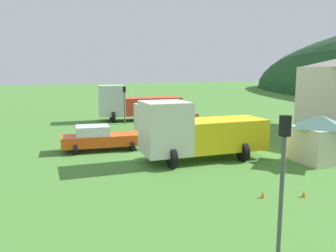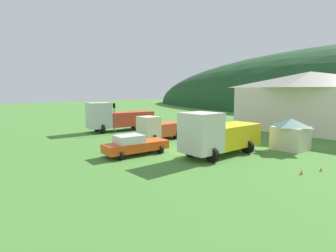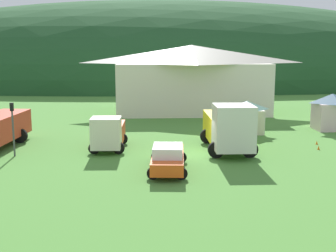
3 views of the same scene
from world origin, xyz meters
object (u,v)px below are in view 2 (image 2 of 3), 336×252
(flatbed_truck_yellow, at_px, (217,134))
(service_pickup_orange, at_px, (134,145))
(play_shed_cream, at_px, (291,134))
(traffic_cone_near_pickup, at_px, (321,171))
(tow_truck_silver, at_px, (116,117))
(depot_building, at_px, (309,101))
(light_truck_cream, at_px, (158,128))
(traffic_cone_mid_row, at_px, (301,174))
(traffic_light_west, at_px, (114,115))

(flatbed_truck_yellow, height_order, service_pickup_orange, flatbed_truck_yellow)
(play_shed_cream, relative_size, traffic_cone_near_pickup, 5.13)
(play_shed_cream, xyz_separation_m, tow_truck_silver, (-19.54, -5.92, 0.33))
(depot_building, xyz_separation_m, service_pickup_orange, (-3.71, -23.29, -2.99))
(light_truck_cream, xyz_separation_m, flatbed_truck_yellow, (8.47, -0.85, 0.50))
(depot_building, bearing_deg, traffic_cone_near_pickup, -64.68)
(tow_truck_silver, distance_m, flatbed_truck_yellow, 16.78)
(service_pickup_orange, relative_size, traffic_cone_near_pickup, 10.06)
(play_shed_cream, distance_m, flatbed_truck_yellow, 7.16)
(depot_building, distance_m, traffic_cone_near_pickup, 18.79)
(play_shed_cream, height_order, traffic_cone_mid_row, play_shed_cream)
(play_shed_cream, distance_m, traffic_light_west, 18.95)
(play_shed_cream, bearing_deg, depot_building, 106.58)
(tow_truck_silver, relative_size, light_truck_cream, 1.73)
(play_shed_cream, bearing_deg, service_pickup_orange, -122.34)
(traffic_light_west, bearing_deg, service_pickup_orange, -21.57)
(tow_truck_silver, distance_m, light_truck_cream, 8.31)
(traffic_cone_near_pickup, bearing_deg, play_shed_cream, 132.28)
(service_pickup_orange, relative_size, traffic_cone_mid_row, 9.10)
(depot_building, distance_m, traffic_cone_mid_row, 20.10)
(depot_building, distance_m, light_truck_cream, 19.40)
(traffic_cone_near_pickup, bearing_deg, tow_truck_silver, -177.25)
(traffic_cone_near_pickup, bearing_deg, traffic_cone_mid_row, -107.13)
(depot_building, relative_size, traffic_cone_mid_row, 29.48)
(flatbed_truck_yellow, xyz_separation_m, traffic_cone_near_pickup, (7.11, 1.82, -1.74))
(service_pickup_orange, xyz_separation_m, traffic_cone_near_pickup, (11.58, 6.66, -0.83))
(traffic_cone_mid_row, bearing_deg, play_shed_cream, 120.61)
(depot_building, relative_size, tow_truck_silver, 2.03)
(play_shed_cream, xyz_separation_m, traffic_cone_mid_row, (3.82, -6.46, -1.41))
(traffic_light_west, height_order, traffic_cone_near_pickup, traffic_light_west)
(depot_building, bearing_deg, tow_truck_silver, -132.00)
(flatbed_truck_yellow, distance_m, traffic_cone_near_pickup, 7.55)
(play_shed_cream, xyz_separation_m, flatbed_truck_yellow, (-2.77, -6.59, 0.33))
(depot_building, height_order, traffic_light_west, depot_building)
(depot_building, bearing_deg, service_pickup_orange, -99.04)
(traffic_cone_near_pickup, bearing_deg, depot_building, 115.32)
(traffic_cone_near_pickup, relative_size, traffic_cone_mid_row, 0.90)
(traffic_cone_mid_row, bearing_deg, depot_building, 111.87)
(depot_building, bearing_deg, flatbed_truck_yellow, -87.65)
(tow_truck_silver, bearing_deg, play_shed_cream, 113.41)
(tow_truck_silver, xyz_separation_m, light_truck_cream, (8.29, 0.17, -0.50))
(traffic_light_west, bearing_deg, light_truck_cream, 15.04)
(tow_truck_silver, distance_m, service_pickup_orange, 13.51)
(service_pickup_orange, bearing_deg, tow_truck_silver, -109.99)
(light_truck_cream, bearing_deg, traffic_light_west, -73.49)
(depot_building, relative_size, traffic_light_west, 4.83)
(depot_building, height_order, flatbed_truck_yellow, depot_building)
(depot_building, relative_size, traffic_cone_near_pickup, 32.58)
(play_shed_cream, relative_size, service_pickup_orange, 0.51)
(traffic_cone_near_pickup, xyz_separation_m, traffic_cone_mid_row, (-0.52, -1.69, 0.00))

